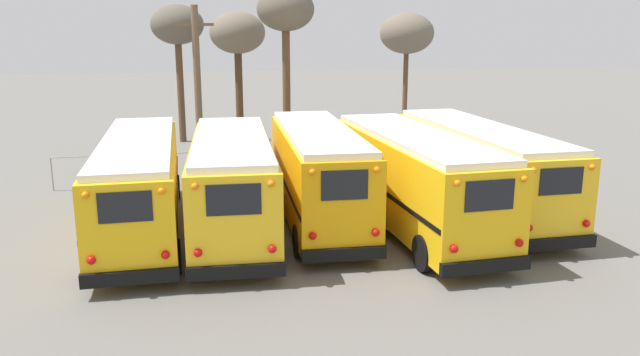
{
  "coord_description": "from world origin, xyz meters",
  "views": [
    {
      "loc": [
        -4.13,
        -19.63,
        6.56
      ],
      "look_at": [
        0.0,
        0.38,
        1.65
      ],
      "focal_mm": 35.0,
      "sensor_mm": 36.0,
      "label": 1
    }
  ],
  "objects_px": {
    "school_bus_3": "(413,177)",
    "bare_tree_0": "(407,34)",
    "utility_pole": "(198,83)",
    "bare_tree_2": "(237,35)",
    "school_bus_1": "(232,182)",
    "school_bus_4": "(477,166)",
    "bare_tree_1": "(177,27)",
    "bare_tree_3": "(286,14)",
    "school_bus_2": "(318,172)",
    "school_bus_0": "(139,182)"
  },
  "relations": [
    {
      "from": "school_bus_3",
      "to": "bare_tree_0",
      "type": "distance_m",
      "value": 22.05
    },
    {
      "from": "school_bus_3",
      "to": "bare_tree_0",
      "type": "xyz_separation_m",
      "value": [
        6.83,
        20.49,
        4.44
      ]
    },
    {
      "from": "utility_pole",
      "to": "bare_tree_2",
      "type": "relative_size",
      "value": 1.03
    },
    {
      "from": "school_bus_1",
      "to": "school_bus_4",
      "type": "xyz_separation_m",
      "value": [
        8.87,
        0.74,
        -0.02
      ]
    },
    {
      "from": "bare_tree_2",
      "to": "bare_tree_0",
      "type": "bearing_deg",
      "value": 22.52
    },
    {
      "from": "school_bus_3",
      "to": "bare_tree_1",
      "type": "xyz_separation_m",
      "value": [
        -7.68,
        18.53,
        4.86
      ]
    },
    {
      "from": "bare_tree_3",
      "to": "school_bus_2",
      "type": "bearing_deg",
      "value": -92.9
    },
    {
      "from": "school_bus_1",
      "to": "school_bus_3",
      "type": "bearing_deg",
      "value": -6.42
    },
    {
      "from": "school_bus_0",
      "to": "bare_tree_3",
      "type": "height_order",
      "value": "bare_tree_3"
    },
    {
      "from": "school_bus_3",
      "to": "bare_tree_1",
      "type": "bearing_deg",
      "value": 112.51
    },
    {
      "from": "school_bus_2",
      "to": "bare_tree_0",
      "type": "xyz_separation_m",
      "value": [
        9.79,
        19.13,
        4.43
      ]
    },
    {
      "from": "school_bus_2",
      "to": "school_bus_4",
      "type": "xyz_separation_m",
      "value": [
        5.92,
        0.06,
        -0.05
      ]
    },
    {
      "from": "school_bus_0",
      "to": "bare_tree_0",
      "type": "bearing_deg",
      "value": 50.52
    },
    {
      "from": "utility_pole",
      "to": "bare_tree_0",
      "type": "xyz_separation_m",
      "value": [
        13.59,
        8.05,
        2.26
      ]
    },
    {
      "from": "bare_tree_0",
      "to": "bare_tree_2",
      "type": "xyz_separation_m",
      "value": [
        -11.31,
        -4.69,
        -0.01
      ]
    },
    {
      "from": "bare_tree_0",
      "to": "school_bus_2",
      "type": "bearing_deg",
      "value": -117.1
    },
    {
      "from": "school_bus_3",
      "to": "utility_pole",
      "type": "height_order",
      "value": "utility_pole"
    },
    {
      "from": "school_bus_4",
      "to": "utility_pole",
      "type": "relative_size",
      "value": 1.36
    },
    {
      "from": "school_bus_3",
      "to": "bare_tree_3",
      "type": "distance_m",
      "value": 13.2
    },
    {
      "from": "school_bus_3",
      "to": "school_bus_4",
      "type": "height_order",
      "value": "school_bus_3"
    },
    {
      "from": "utility_pole",
      "to": "school_bus_3",
      "type": "bearing_deg",
      "value": -61.49
    },
    {
      "from": "bare_tree_0",
      "to": "bare_tree_1",
      "type": "height_order",
      "value": "bare_tree_1"
    },
    {
      "from": "school_bus_0",
      "to": "bare_tree_0",
      "type": "relative_size",
      "value": 1.41
    },
    {
      "from": "school_bus_1",
      "to": "school_bus_3",
      "type": "relative_size",
      "value": 0.94
    },
    {
      "from": "school_bus_4",
      "to": "bare_tree_2",
      "type": "xyz_separation_m",
      "value": [
        -7.43,
        14.39,
        4.47
      ]
    },
    {
      "from": "school_bus_2",
      "to": "bare_tree_3",
      "type": "bearing_deg",
      "value": 87.1
    },
    {
      "from": "school_bus_3",
      "to": "school_bus_4",
      "type": "xyz_separation_m",
      "value": [
        2.96,
        1.41,
        -0.04
      ]
    },
    {
      "from": "bare_tree_2",
      "to": "bare_tree_3",
      "type": "xyz_separation_m",
      "value": [
        2.04,
        -4.03,
        1.03
      ]
    },
    {
      "from": "school_bus_2",
      "to": "bare_tree_2",
      "type": "bearing_deg",
      "value": 95.97
    },
    {
      "from": "school_bus_0",
      "to": "utility_pole",
      "type": "relative_size",
      "value": 1.39
    },
    {
      "from": "school_bus_1",
      "to": "bare_tree_2",
      "type": "height_order",
      "value": "bare_tree_2"
    },
    {
      "from": "bare_tree_3",
      "to": "school_bus_1",
      "type": "bearing_deg",
      "value": -107.42
    },
    {
      "from": "school_bus_2",
      "to": "bare_tree_3",
      "type": "height_order",
      "value": "bare_tree_3"
    },
    {
      "from": "school_bus_3",
      "to": "school_bus_1",
      "type": "bearing_deg",
      "value": 173.58
    },
    {
      "from": "school_bus_0",
      "to": "school_bus_1",
      "type": "relative_size",
      "value": 1.12
    },
    {
      "from": "school_bus_4",
      "to": "utility_pole",
      "type": "bearing_deg",
      "value": 131.37
    },
    {
      "from": "school_bus_2",
      "to": "school_bus_4",
      "type": "bearing_deg",
      "value": 0.54
    },
    {
      "from": "utility_pole",
      "to": "bare_tree_2",
      "type": "distance_m",
      "value": 4.65
    },
    {
      "from": "school_bus_0",
      "to": "bare_tree_2",
      "type": "height_order",
      "value": "bare_tree_2"
    },
    {
      "from": "school_bus_4",
      "to": "utility_pole",
      "type": "distance_m",
      "value": 14.86
    },
    {
      "from": "utility_pole",
      "to": "bare_tree_3",
      "type": "xyz_separation_m",
      "value": [
        4.32,
        -0.66,
        3.29
      ]
    },
    {
      "from": "bare_tree_2",
      "to": "school_bus_0",
      "type": "bearing_deg",
      "value": -107.02
    },
    {
      "from": "bare_tree_1",
      "to": "utility_pole",
      "type": "bearing_deg",
      "value": -81.37
    },
    {
      "from": "utility_pole",
      "to": "bare_tree_3",
      "type": "bearing_deg",
      "value": -8.69
    },
    {
      "from": "bare_tree_0",
      "to": "bare_tree_2",
      "type": "height_order",
      "value": "bare_tree_0"
    },
    {
      "from": "school_bus_1",
      "to": "bare_tree_0",
      "type": "xyz_separation_m",
      "value": [
        12.75,
        19.82,
        4.46
      ]
    },
    {
      "from": "school_bus_1",
      "to": "bare_tree_0",
      "type": "height_order",
      "value": "bare_tree_0"
    },
    {
      "from": "school_bus_0",
      "to": "school_bus_4",
      "type": "distance_m",
      "value": 11.83
    },
    {
      "from": "bare_tree_2",
      "to": "bare_tree_3",
      "type": "relative_size",
      "value": 0.88
    },
    {
      "from": "bare_tree_1",
      "to": "bare_tree_3",
      "type": "relative_size",
      "value": 0.93
    }
  ]
}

